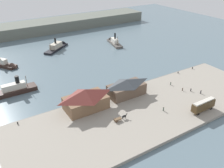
% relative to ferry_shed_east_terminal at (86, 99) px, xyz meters
% --- Properties ---
extents(ground_plane, '(320.00, 320.00, 0.00)m').
position_rel_ferry_shed_east_terminal_xyz_m(ground_plane, '(21.12, 9.37, -5.51)').
color(ground_plane, slate).
extents(quay_promenade, '(110.00, 36.00, 1.20)m').
position_rel_ferry_shed_east_terminal_xyz_m(quay_promenade, '(21.12, -12.63, -4.91)').
color(quay_promenade, gray).
rests_on(quay_promenade, ground).
extents(seawall_edge, '(110.00, 0.80, 1.00)m').
position_rel_ferry_shed_east_terminal_xyz_m(seawall_edge, '(21.12, 5.77, -5.01)').
color(seawall_edge, slate).
rests_on(seawall_edge, ground).
extents(ferry_shed_east_terminal, '(16.34, 10.09, 8.48)m').
position_rel_ferry_shed_east_terminal_xyz_m(ferry_shed_east_terminal, '(0.00, 0.00, 0.00)').
color(ferry_shed_east_terminal, brown).
rests_on(ferry_shed_east_terminal, quay_promenade).
extents(ferry_shed_central_terminal, '(15.97, 8.21, 7.37)m').
position_rel_ferry_shed_east_terminal_xyz_m(ferry_shed_central_terminal, '(19.26, 0.26, -0.57)').
color(ferry_shed_central_terminal, brown).
rests_on(ferry_shed_central_terminal, quay_promenade).
extents(street_tram, '(10.59, 2.70, 4.50)m').
position_rel_ferry_shed_east_terminal_xyz_m(street_tram, '(37.24, -25.09, -1.70)').
color(street_tram, '#4C381E').
rests_on(street_tram, quay_promenade).
extents(horse_cart, '(5.59, 1.32, 1.87)m').
position_rel_ferry_shed_east_terminal_xyz_m(horse_cart, '(7.15, -13.41, -3.38)').
color(horse_cart, brown).
rests_on(horse_cart, quay_promenade).
extents(pedestrian_by_tram, '(0.37, 0.37, 1.51)m').
position_rel_ferry_shed_east_terminal_xyz_m(pedestrian_by_tram, '(42.45, -9.85, -3.62)').
color(pedestrian_by_tram, '#4C3D33').
rests_on(pedestrian_by_tram, quay_promenade).
extents(pedestrian_near_cart, '(0.39, 0.39, 1.56)m').
position_rel_ferry_shed_east_terminal_xyz_m(pedestrian_near_cart, '(45.16, -12.15, -3.60)').
color(pedestrian_near_cart, '#232328').
rests_on(pedestrian_near_cart, quay_promenade).
extents(pedestrian_near_west_shed, '(0.43, 0.43, 1.75)m').
position_rel_ferry_shed_east_terminal_xyz_m(pedestrian_near_west_shed, '(47.23, -15.84, -3.51)').
color(pedestrian_near_west_shed, '#232328').
rests_on(pedestrian_near_west_shed, quay_promenade).
extents(pedestrian_walking_east, '(0.44, 0.44, 1.79)m').
position_rel_ferry_shed_east_terminal_xyz_m(pedestrian_walking_east, '(24.48, -17.15, -3.49)').
color(pedestrian_walking_east, '#3D4C42').
rests_on(pedestrian_walking_east, quay_promenade).
extents(pedestrian_near_east_shed, '(0.39, 0.39, 1.57)m').
position_rel_ferry_shed_east_terminal_xyz_m(pedestrian_near_east_shed, '(41.86, -3.09, -3.60)').
color(pedestrian_near_east_shed, '#3D4C42').
rests_on(pedestrian_near_east_shed, quay_promenade).
extents(mooring_post_west, '(0.44, 0.44, 0.90)m').
position_rel_ferry_shed_east_terminal_xyz_m(mooring_post_west, '(-25.09, 3.96, -3.86)').
color(mooring_post_west, black).
rests_on(mooring_post_west, quay_promenade).
extents(mooring_post_center_east, '(0.44, 0.44, 0.90)m').
position_rel_ferry_shed_east_terminal_xyz_m(mooring_post_center_east, '(64.44, 4.02, -3.86)').
color(mooring_post_center_east, black).
rests_on(mooring_post_center_east, quay_promenade).
extents(mooring_post_center_west, '(0.44, 0.44, 0.90)m').
position_rel_ferry_shed_east_terminal_xyz_m(mooring_post_center_west, '(53.89, 4.03, -3.86)').
color(mooring_post_center_west, black).
rests_on(mooring_post_center_west, quay_promenade).
extents(mooring_post_east, '(0.44, 0.44, 0.90)m').
position_rel_ferry_shed_east_terminal_xyz_m(mooring_post_east, '(31.60, 4.18, -3.86)').
color(mooring_post_east, black).
rests_on(mooring_post_east, quay_promenade).
extents(ferry_approaching_east, '(21.14, 18.15, 9.38)m').
position_rel_ferry_shed_east_terminal_xyz_m(ferry_approaching_east, '(17.03, 75.03, -4.05)').
color(ferry_approaching_east, black).
rests_on(ferry_approaching_east, ground).
extents(ferry_moored_east, '(20.77, 5.38, 9.28)m').
position_rel_ferry_shed_east_terminal_xyz_m(ferry_moored_east, '(-22.59, 29.24, -3.85)').
color(ferry_moored_east, black).
rests_on(ferry_moored_east, ground).
extents(ferry_outer_harbor, '(17.72, 23.22, 9.80)m').
position_rel_ferry_shed_east_terminal_xyz_m(ferry_outer_harbor, '(-19.72, 63.58, -4.10)').
color(ferry_outer_harbor, black).
rests_on(ferry_outer_harbor, ground).
extents(ferry_approaching_west, '(8.57, 20.63, 9.64)m').
position_rel_ferry_shed_east_terminal_xyz_m(ferry_approaching_west, '(53.17, 64.42, -4.24)').
color(ferry_approaching_west, '#514C47').
rests_on(ferry_approaching_west, ground).
extents(far_headland, '(180.00, 24.00, 8.00)m').
position_rel_ferry_shed_east_terminal_xyz_m(far_headland, '(21.12, 119.37, -1.51)').
color(far_headland, '#60665B').
rests_on(far_headland, ground).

